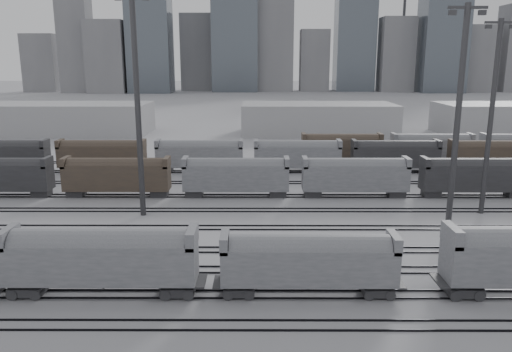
{
  "coord_description": "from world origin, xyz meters",
  "views": [
    {
      "loc": [
        -5.9,
        -37.2,
        19.05
      ],
      "look_at": [
        -6.12,
        27.66,
        4.0
      ],
      "focal_mm": 35.0,
      "sensor_mm": 36.0,
      "label": 1
    }
  ],
  "objects": [
    {
      "name": "ground",
      "position": [
        0.0,
        0.0,
        0.0
      ],
      "size": [
        900.0,
        900.0,
        0.0
      ],
      "primitive_type": "plane",
      "color": "#BDBCC2",
      "rests_on": "ground"
    },
    {
      "name": "tracks",
      "position": [
        0.0,
        17.5,
        0.08
      ],
      "size": [
        220.0,
        71.5,
        0.16
      ],
      "color": "black",
      "rests_on": "ground"
    },
    {
      "name": "hopper_car_a",
      "position": [
        -18.7,
        1.0,
        3.47
      ],
      "size": [
        15.7,
        3.12,
        5.61
      ],
      "color": "#272629",
      "rests_on": "ground"
    },
    {
      "name": "hopper_car_b",
      "position": [
        -1.7,
        1.0,
        3.19
      ],
      "size": [
        14.44,
        2.87,
        5.17
      ],
      "color": "#272629",
      "rests_on": "ground"
    },
    {
      "name": "light_mast_b",
      "position": [
        -20.37,
        23.08,
        14.4
      ],
      "size": [
        4.34,
        0.69,
        27.14
      ],
      "color": "#37373A",
      "rests_on": "ground"
    },
    {
      "name": "light_mast_c",
      "position": [
        15.09,
        15.12,
        13.11
      ],
      "size": [
        3.95,
        0.63,
        24.71
      ],
      "color": "#37373A",
      "rests_on": "ground"
    },
    {
      "name": "light_mast_d",
      "position": [
        22.72,
        24.02,
        12.68
      ],
      "size": [
        3.82,
        0.61,
        23.9
      ],
      "color": "#37373A",
      "rests_on": "ground"
    },
    {
      "name": "bg_string_near",
      "position": [
        8.0,
        32.0,
        2.8
      ],
      "size": [
        151.0,
        3.0,
        5.6
      ],
      "color": "gray",
      "rests_on": "ground"
    },
    {
      "name": "bg_string_mid",
      "position": [
        18.0,
        48.0,
        2.8
      ],
      "size": [
        151.0,
        3.0,
        5.6
      ],
      "color": "#272629",
      "rests_on": "ground"
    },
    {
      "name": "bg_string_far",
      "position": [
        35.5,
        56.0,
        2.8
      ],
      "size": [
        66.0,
        3.0,
        5.6
      ],
      "color": "#4B3C2F",
      "rests_on": "ground"
    },
    {
      "name": "warehouse_left",
      "position": [
        -60.0,
        95.0,
        4.0
      ],
      "size": [
        50.0,
        18.0,
        8.0
      ],
      "primitive_type": "cube",
      "color": "#A6A6A9",
      "rests_on": "ground"
    },
    {
      "name": "warehouse_mid",
      "position": [
        10.0,
        95.0,
        4.0
      ],
      "size": [
        40.0,
        18.0,
        8.0
      ],
      "primitive_type": "cube",
      "color": "#A6A6A9",
      "rests_on": "ground"
    },
    {
      "name": "warehouse_right",
      "position": [
        60.0,
        95.0,
        4.0
      ],
      "size": [
        35.0,
        18.0,
        8.0
      ],
      "primitive_type": "cube",
      "color": "#A6A6A9",
      "rests_on": "ground"
    },
    {
      "name": "skyline",
      "position": [
        10.84,
        280.0,
        34.73
      ],
      "size": [
        316.0,
        22.4,
        95.0
      ],
      "color": "gray",
      "rests_on": "ground"
    },
    {
      "name": "crane_left",
      "position": [
        -28.74,
        305.0,
        57.39
      ],
      "size": [
        42.0,
        1.8,
        100.0
      ],
      "color": "#37373A",
      "rests_on": "ground"
    },
    {
      "name": "crane_right",
      "position": [
        91.26,
        305.0,
        57.39
      ],
      "size": [
        42.0,
        1.8,
        100.0
      ],
      "color": "#37373A",
      "rests_on": "ground"
    }
  ]
}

